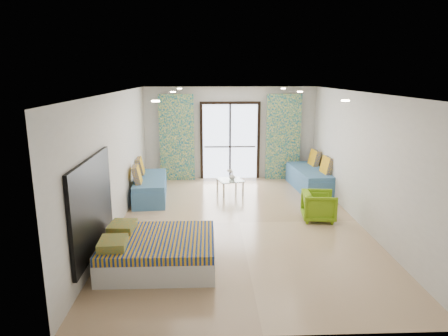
{
  "coord_description": "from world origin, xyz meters",
  "views": [
    {
      "loc": [
        -0.63,
        -7.9,
        3.06
      ],
      "look_at": [
        -0.32,
        0.15,
        1.15
      ],
      "focal_mm": 32.0,
      "sensor_mm": 36.0,
      "label": 1
    }
  ],
  "objects_px": {
    "daybed_left": "(150,187)",
    "bed": "(158,251)",
    "daybed_right": "(310,178)",
    "coffee_table": "(230,181)",
    "armchair": "(319,205)"
  },
  "relations": [
    {
      "from": "daybed_left",
      "to": "bed",
      "type": "bearing_deg",
      "value": -84.91
    },
    {
      "from": "bed",
      "to": "daybed_right",
      "type": "distance_m",
      "value": 5.65
    },
    {
      "from": "bed",
      "to": "daybed_left",
      "type": "height_order",
      "value": "daybed_left"
    },
    {
      "from": "daybed_left",
      "to": "daybed_right",
      "type": "bearing_deg",
      "value": 4.57
    },
    {
      "from": "daybed_left",
      "to": "coffee_table",
      "type": "bearing_deg",
      "value": 3.05
    },
    {
      "from": "coffee_table",
      "to": "armchair",
      "type": "bearing_deg",
      "value": -47.31
    },
    {
      "from": "armchair",
      "to": "coffee_table",
      "type": "bearing_deg",
      "value": 48.79
    },
    {
      "from": "bed",
      "to": "daybed_right",
      "type": "xyz_separation_m",
      "value": [
        3.59,
        4.36,
        0.05
      ]
    },
    {
      "from": "coffee_table",
      "to": "armchair",
      "type": "height_order",
      "value": "coffee_table"
    },
    {
      "from": "bed",
      "to": "coffee_table",
      "type": "bearing_deg",
      "value": 70.58
    },
    {
      "from": "daybed_right",
      "to": "coffee_table",
      "type": "distance_m",
      "value": 2.25
    },
    {
      "from": "bed",
      "to": "daybed_left",
      "type": "relative_size",
      "value": 0.89
    },
    {
      "from": "coffee_table",
      "to": "bed",
      "type": "bearing_deg",
      "value": -109.42
    },
    {
      "from": "daybed_left",
      "to": "coffee_table",
      "type": "height_order",
      "value": "daybed_left"
    },
    {
      "from": "daybed_right",
      "to": "armchair",
      "type": "xyz_separation_m",
      "value": [
        -0.41,
        -2.37,
        0.04
      ]
    }
  ]
}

